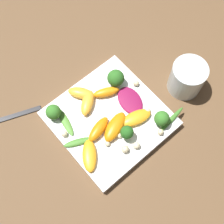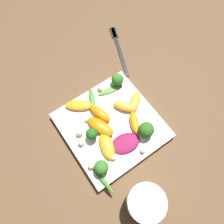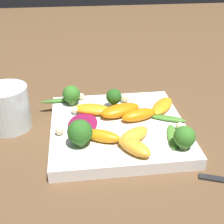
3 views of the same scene
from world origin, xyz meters
name	(u,v)px [view 2 (image 2 of 3)]	position (x,y,z in m)	size (l,w,h in m)	color
ground_plane	(111,127)	(0.00, 0.00, 0.00)	(2.40, 2.40, 0.00)	brown
plate	(111,126)	(0.00, 0.00, 0.01)	(0.24, 0.24, 0.02)	white
drinking_glass	(145,203)	(-0.20, 0.05, 0.04)	(0.08, 0.08, 0.08)	silver
fork	(118,45)	(0.22, -0.18, 0.00)	(0.19, 0.09, 0.01)	#262628
radicchio_leaf_0	(126,143)	(-0.06, 0.00, 0.03)	(0.07, 0.09, 0.01)	maroon
orange_segment_0	(135,102)	(0.01, -0.09, 0.03)	(0.06, 0.07, 0.02)	#FCAD33
orange_segment_1	(79,105)	(0.09, 0.04, 0.03)	(0.07, 0.08, 0.02)	orange
orange_segment_2	(100,127)	(0.01, 0.03, 0.03)	(0.09, 0.06, 0.02)	orange
orange_segment_3	(135,123)	(-0.03, -0.05, 0.03)	(0.07, 0.05, 0.02)	orange
orange_segment_4	(107,146)	(-0.04, 0.04, 0.03)	(0.08, 0.05, 0.02)	orange
orange_segment_5	(100,113)	(0.04, 0.01, 0.03)	(0.07, 0.04, 0.02)	orange
orange_segment_6	(125,106)	(0.02, -0.06, 0.03)	(0.07, 0.06, 0.02)	#FCAD33
broccoli_floret_0	(93,135)	(0.00, 0.06, 0.04)	(0.03, 0.03, 0.04)	#84AD5B
broccoli_floret_1	(117,79)	(0.09, -0.09, 0.04)	(0.03, 0.03, 0.04)	#7A9E51
broccoli_floret_2	(101,168)	(-0.08, 0.08, 0.04)	(0.03, 0.03, 0.04)	#84AD5B
broccoli_floret_3	(146,130)	(-0.07, -0.06, 0.05)	(0.04, 0.04, 0.05)	#84AD5B
arugula_sprig_0	(102,179)	(-0.10, 0.10, 0.02)	(0.09, 0.02, 0.01)	#3D7528
arugula_sprig_1	(91,98)	(0.09, 0.00, 0.02)	(0.07, 0.04, 0.01)	#47842D
arugula_sprig_2	(110,90)	(0.08, -0.06, 0.02)	(0.03, 0.08, 0.01)	#518E33
macadamia_nut_0	(91,166)	(-0.06, 0.10, 0.03)	(0.01, 0.01, 0.01)	beige
macadamia_nut_1	(100,89)	(0.10, -0.03, 0.03)	(0.01, 0.01, 0.01)	beige
macadamia_nut_2	(143,151)	(-0.10, -0.02, 0.03)	(0.01, 0.01, 0.01)	beige
macadamia_nut_3	(80,142)	(0.00, 0.09, 0.03)	(0.02, 0.02, 0.02)	beige
macadamia_nut_4	(87,120)	(0.05, 0.05, 0.03)	(0.01, 0.01, 0.01)	beige
macadamia_nut_5	(114,157)	(-0.08, 0.05, 0.03)	(0.02, 0.02, 0.02)	beige
macadamia_nut_6	(93,130)	(0.01, 0.05, 0.03)	(0.01, 0.01, 0.01)	beige
macadamia_nut_7	(79,133)	(0.02, 0.08, 0.03)	(0.02, 0.02, 0.02)	beige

